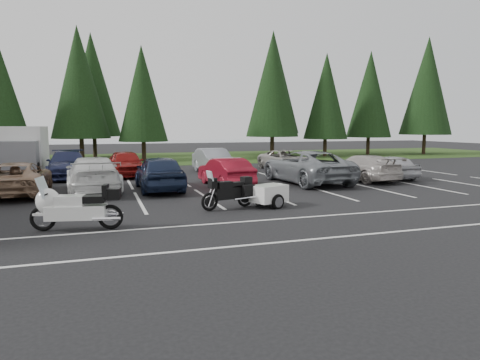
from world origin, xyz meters
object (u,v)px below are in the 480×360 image
at_px(car_far_3, 214,161).
at_px(touring_motorcycle, 76,203).
at_px(car_near_8, 391,167).
at_px(adventure_motorcycle, 228,189).
at_px(car_near_7, 362,168).
at_px(car_far_4, 286,160).
at_px(car_far_2, 126,163).
at_px(car_near_5, 225,172).
at_px(cargo_trailer, 269,196).
at_px(car_near_2, 18,179).
at_px(box_truck, 21,151).
at_px(car_near_4, 159,173).
at_px(car_near_6, 306,167).
at_px(car_near_3, 93,174).
at_px(car_far_1, 68,164).

bearing_deg(car_far_3, touring_motorcycle, -122.50).
height_order(car_near_8, adventure_motorcycle, adventure_motorcycle).
bearing_deg(car_near_7, car_far_4, -81.13).
relative_size(car_near_8, car_far_2, 0.87).
height_order(car_near_5, car_near_7, car_near_5).
bearing_deg(car_near_8, car_near_7, 13.75).
bearing_deg(car_near_8, cargo_trailer, 37.13).
xyz_separation_m(car_near_2, car_near_8, (18.82, 0.13, -0.05)).
distance_m(box_truck, car_near_8, 21.49).
relative_size(car_near_4, car_near_6, 0.79).
height_order(car_near_3, car_near_5, car_near_3).
bearing_deg(cargo_trailer, car_far_1, 101.14).
distance_m(car_far_4, cargo_trailer, 13.32).
height_order(car_far_2, adventure_motorcycle, car_far_2).
distance_m(box_truck, car_near_4, 11.09).
height_order(car_near_3, car_far_1, car_near_3).
xyz_separation_m(car_far_3, touring_motorcycle, (-7.44, -13.29, 0.01)).
bearing_deg(car_near_7, car_near_4, -4.33).
bearing_deg(adventure_motorcycle, car_near_7, 15.75).
xyz_separation_m(box_truck, car_near_5, (10.20, -8.18, -0.76)).
relative_size(box_truck, car_near_3, 1.03).
distance_m(car_near_3, car_far_3, 9.24).
relative_size(car_near_5, car_far_2, 0.94).
xyz_separation_m(car_near_2, car_near_7, (16.72, -0.15, -0.02)).
xyz_separation_m(car_near_2, car_near_5, (9.11, 0.02, -0.02)).
bearing_deg(car_near_2, car_far_1, -105.12).
bearing_deg(car_near_2, car_near_6, 178.73).
bearing_deg(car_far_2, car_near_7, -31.53).
distance_m(box_truck, car_near_3, 9.16).
bearing_deg(car_near_4, car_near_2, -4.32).
height_order(box_truck, car_near_7, box_truck).
bearing_deg(adventure_motorcycle, car_near_3, 113.54).
bearing_deg(car_far_1, car_far_2, -8.56).
xyz_separation_m(car_far_2, touring_motorcycle, (-2.12, -13.12, 0.01)).
bearing_deg(car_near_5, touring_motorcycle, 42.75).
height_order(car_near_8, cargo_trailer, car_near_8).
bearing_deg(car_near_5, car_near_2, -5.81).
bearing_deg(cargo_trailer, car_far_4, 41.93).
distance_m(car_near_7, adventure_motorcycle, 10.69).
xyz_separation_m(car_near_7, car_far_2, (-11.96, 5.94, 0.07)).
bearing_deg(car_far_2, car_far_4, -3.32).
xyz_separation_m(car_far_3, adventure_motorcycle, (-2.54, -11.60, -0.06)).
bearing_deg(car_far_2, touring_motorcycle, -104.29).
xyz_separation_m(car_near_4, car_far_3, (4.22, 6.37, -0.04)).
relative_size(car_far_1, car_far_3, 1.14).
bearing_deg(car_near_6, car_near_7, 176.65).
height_order(car_near_2, car_near_3, car_near_3).
height_order(car_near_5, car_near_6, car_near_6).
height_order(car_near_4, car_far_3, car_near_4).
xyz_separation_m(car_near_6, car_far_3, (-3.32, 6.09, -0.07)).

